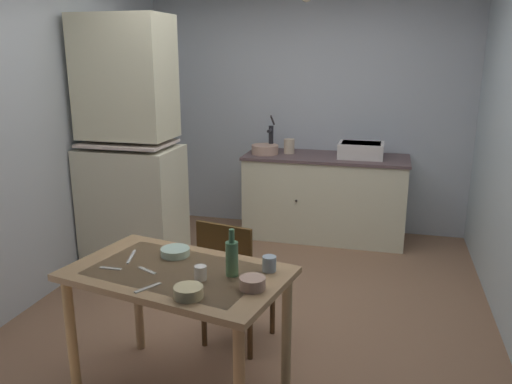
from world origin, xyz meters
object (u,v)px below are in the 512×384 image
mug_tall (201,273)px  mixing_bowl_counter (265,149)px  hutch_cabinet (130,156)px  serving_bowl_wide (175,252)px  sink_basin (361,150)px  hand_pump (271,136)px  dining_table (178,289)px  glass_bottle (232,257)px  chair_far_side (234,279)px

mug_tall → mixing_bowl_counter: bearing=97.0°
hutch_cabinet → serving_bowl_wide: bearing=-54.3°
sink_basin → hand_pump: bearing=177.2°
mixing_bowl_counter → serving_bowl_wide: 2.56m
mixing_bowl_counter → dining_table: bearing=-86.1°
dining_table → glass_bottle: (0.30, 0.02, 0.21)m
mixing_bowl_counter → glass_bottle: (0.49, -2.73, -0.05)m
mixing_bowl_counter → mug_tall: bearing=-83.0°
sink_basin → hutch_cabinet: bearing=-147.8°
mixing_bowl_counter → hutch_cabinet: bearing=-128.8°
chair_far_side → serving_bowl_wide: chair_far_side is taller
hutch_cabinet → mug_tall: hutch_cabinet is taller
sink_basin → serving_bowl_wide: 2.75m
hand_pump → mug_tall: size_ratio=5.28×
serving_bowl_wide → glass_bottle: (0.39, -0.17, 0.08)m
mug_tall → glass_bottle: size_ratio=0.29×
sink_basin → glass_bottle: size_ratio=1.75×
mixing_bowl_counter → mug_tall: (0.35, -2.82, -0.11)m
dining_table → glass_bottle: 0.37m
hutch_cabinet → sink_basin: (1.89, 1.19, -0.08)m
chair_far_side → glass_bottle: glass_bottle is taller
hutch_cabinet → hand_pump: size_ratio=5.61×
mixing_bowl_counter → dining_table: 2.76m
hutch_cabinet → chair_far_side: size_ratio=2.49×
mixing_bowl_counter → serving_bowl_wide: mixing_bowl_counter is taller
dining_table → glass_bottle: glass_bottle is taller
hand_pump → mug_tall: bearing=-84.0°
chair_far_side → serving_bowl_wide: 0.55m
hutch_cabinet → sink_basin: 2.24m
sink_basin → hand_pump: 0.94m
serving_bowl_wide → mug_tall: bearing=-46.3°
mixing_bowl_counter → serving_bowl_wide: size_ratio=1.68×
hutch_cabinet → chair_far_side: (1.24, -1.02, -0.55)m
mixing_bowl_counter → mug_tall: 2.84m
chair_far_side → glass_bottle: (0.17, -0.56, 0.39)m
sink_basin → hand_pump: (-0.93, 0.05, 0.09)m
hutch_cabinet → chair_far_side: bearing=-39.6°
sink_basin → chair_far_side: sink_basin is taller
hand_pump → dining_table: 2.87m
mixing_bowl_counter → glass_bottle: glass_bottle is taller
sink_basin → mixing_bowl_counter: size_ratio=1.58×
hutch_cabinet → hand_pump: 1.57m
hand_pump → mixing_bowl_counter: 0.16m
hutch_cabinet → dining_table: hutch_cabinet is taller
mug_tall → hand_pump: bearing=96.0°
sink_basin → mug_tall: bearing=-102.3°
sink_basin → serving_bowl_wide: size_ratio=2.66×
sink_basin → dining_table: (-0.79, -2.80, -0.29)m
hand_pump → mug_tall: hand_pump is taller
mug_tall → glass_bottle: 0.18m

